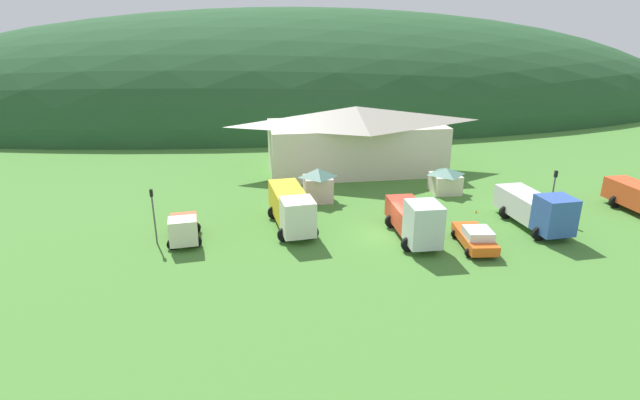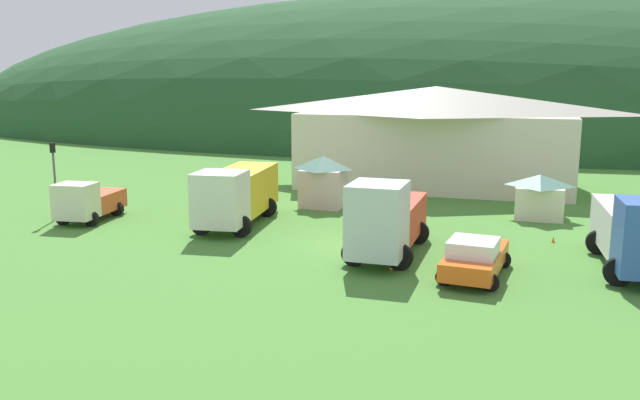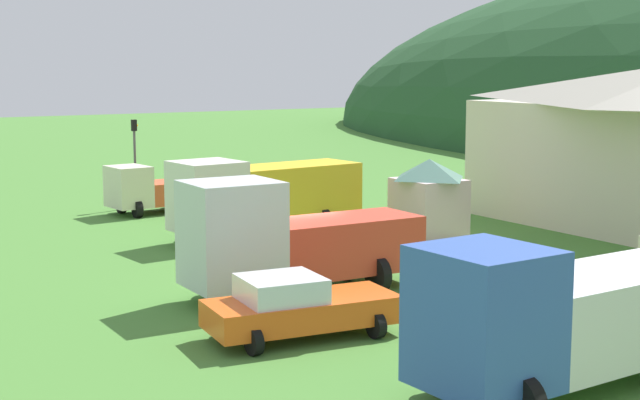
% 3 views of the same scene
% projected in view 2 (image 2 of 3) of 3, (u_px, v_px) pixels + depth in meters
% --- Properties ---
extents(ground_plane, '(200.00, 200.00, 0.00)m').
position_uv_depth(ground_plane, '(351.00, 246.00, 31.60)').
color(ground_plane, '#477F33').
extents(forested_hill_backdrop, '(155.87, 60.00, 36.71)m').
position_uv_depth(forested_hill_backdrop, '(461.00, 134.00, 88.30)').
color(forested_hill_backdrop, '#234C28').
rests_on(forested_hill_backdrop, ground).
extents(depot_building, '(20.30, 9.50, 7.17)m').
position_uv_depth(depot_building, '(435.00, 135.00, 47.51)').
color(depot_building, beige).
rests_on(depot_building, ground).
extents(play_shed_cream, '(2.81, 2.81, 2.48)m').
position_uv_depth(play_shed_cream, '(539.00, 196.00, 37.52)').
color(play_shed_cream, beige).
rests_on(play_shed_cream, ground).
extents(play_shed_pink, '(2.74, 2.52, 3.15)m').
position_uv_depth(play_shed_pink, '(323.00, 181.00, 40.54)').
color(play_shed_pink, beige).
rests_on(play_shed_pink, ground).
extents(light_truck_cream, '(2.77, 4.78, 2.30)m').
position_uv_depth(light_truck_cream, '(87.00, 201.00, 36.64)').
color(light_truck_cream, beige).
rests_on(light_truck_cream, ground).
extents(heavy_rig_striped, '(3.66, 8.21, 3.27)m').
position_uv_depth(heavy_rig_striped, '(236.00, 193.00, 35.64)').
color(heavy_rig_striped, silver).
rests_on(heavy_rig_striped, ground).
extents(tow_truck_silver, '(3.15, 7.55, 3.64)m').
position_uv_depth(tow_truck_silver, '(386.00, 218.00, 29.43)').
color(tow_truck_silver, silver).
rests_on(tow_truck_silver, ground).
extents(box_truck_blue, '(3.53, 7.80, 3.40)m').
position_uv_depth(box_truck_blue, '(639.00, 231.00, 27.31)').
color(box_truck_blue, '#3356AD').
rests_on(box_truck_blue, ground).
extents(service_pickup_orange, '(2.80, 5.14, 1.66)m').
position_uv_depth(service_pickup_orange, '(475.00, 257.00, 26.67)').
color(service_pickup_orange, '#EF5B1A').
rests_on(service_pickup_orange, ground).
extents(traffic_light_west, '(0.20, 0.32, 4.30)m').
position_uv_depth(traffic_light_west, '(54.00, 173.00, 36.98)').
color(traffic_light_west, '#4C4C51').
rests_on(traffic_light_west, ground).
extents(traffic_cone_near_pickup, '(0.36, 0.36, 0.55)m').
position_uv_depth(traffic_cone_near_pickup, '(391.00, 270.00, 27.80)').
color(traffic_cone_near_pickup, orange).
rests_on(traffic_cone_near_pickup, ground).
extents(traffic_cone_mid_row, '(0.36, 0.36, 0.58)m').
position_uv_depth(traffic_cone_mid_row, '(553.00, 243.00, 32.22)').
color(traffic_cone_mid_row, orange).
rests_on(traffic_cone_mid_row, ground).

